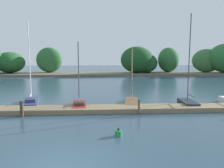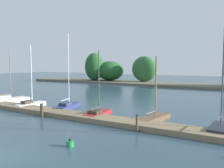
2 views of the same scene
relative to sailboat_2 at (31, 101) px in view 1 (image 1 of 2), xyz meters
name	(u,v)px [view 1 (image 1 of 2)]	position (x,y,z in m)	size (l,w,h in m)	color
dock_pier	(81,109)	(4.49, -2.47, -0.15)	(29.54, 1.80, 0.35)	#847051
far_shore	(137,62)	(14.04, 28.47, 2.38)	(73.05, 8.24, 6.72)	#66604C
sailboat_2	(31,101)	(0.00, 0.00, 0.00)	(1.85, 3.98, 7.20)	navy
sailboat_3	(79,104)	(4.27, -1.23, -0.05)	(1.35, 3.48, 5.41)	maroon
sailboat_4	(132,101)	(8.78, -0.22, -0.05)	(1.62, 3.76, 4.89)	brown
sailboat_5	(188,102)	(13.46, -1.19, 0.05)	(1.24, 2.92, 7.73)	#232833
mooring_piling_1	(22,109)	(0.45, -3.73, 0.23)	(0.28, 0.28, 1.11)	#3D3323
mooring_piling_2	(139,107)	(8.84, -3.58, 0.22)	(0.19, 0.19, 1.09)	brown
channel_buoy_1	(119,133)	(6.97, -7.84, -0.16)	(0.40, 0.40, 0.45)	#23843D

